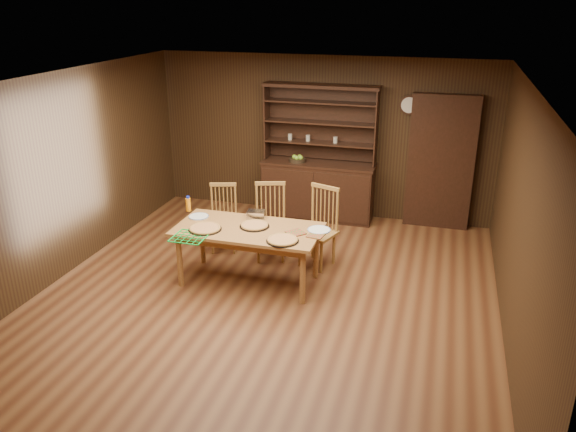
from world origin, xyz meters
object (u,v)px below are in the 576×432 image
(dining_table, at_px, (248,234))
(china_hutch, at_px, (318,183))
(chair_left, at_px, (224,215))
(juice_bottle, at_px, (188,204))
(chair_center, at_px, (270,218))
(chair_right, at_px, (321,224))

(dining_table, bearing_deg, china_hutch, 82.44)
(chair_left, distance_m, juice_bottle, 0.70)
(china_hutch, bearing_deg, dining_table, -97.56)
(dining_table, distance_m, chair_left, 1.14)
(dining_table, xyz_separation_m, chair_center, (0.03, 0.82, -0.10))
(dining_table, relative_size, juice_bottle, 8.57)
(chair_center, bearing_deg, chair_right, -19.73)
(chair_left, height_order, juice_bottle, chair_left)
(china_hutch, relative_size, chair_left, 2.24)
(juice_bottle, bearing_deg, chair_left, 63.55)
(china_hutch, distance_m, chair_right, 1.74)
(china_hutch, relative_size, juice_bottle, 10.26)
(dining_table, xyz_separation_m, chair_right, (0.75, 0.78, -0.08))
(chair_right, bearing_deg, china_hutch, 123.45)
(dining_table, bearing_deg, chair_left, 128.19)
(chair_center, xyz_separation_m, chair_right, (0.72, -0.03, 0.02))
(china_hutch, distance_m, chair_center, 1.68)
(chair_left, xyz_separation_m, chair_center, (0.73, -0.07, 0.06))
(chair_left, bearing_deg, juice_bottle, -133.01)
(china_hutch, height_order, chair_right, china_hutch)
(juice_bottle, bearing_deg, china_hutch, 58.70)
(dining_table, xyz_separation_m, chair_left, (-0.70, 0.89, -0.15))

